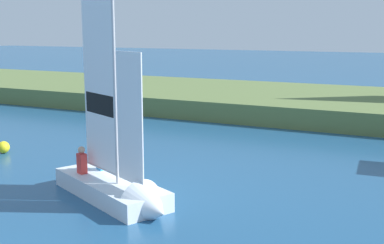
{
  "coord_description": "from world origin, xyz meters",
  "views": [
    {
      "loc": [
        8.03,
        -3.88,
        4.58
      ],
      "look_at": [
        0.12,
        12.24,
        1.2
      ],
      "focal_mm": 46.43,
      "sensor_mm": 36.0,
      "label": 1
    }
  ],
  "objects": [
    {
      "name": "shore_bank",
      "position": [
        0.0,
        23.67,
        0.5
      ],
      "size": [
        80.0,
        10.77,
        1.01
      ],
      "primitive_type": "cube",
      "color": "#5B703D",
      "rests_on": "ground"
    },
    {
      "name": "sailboat",
      "position": [
        0.83,
        6.61,
        0.49
      ],
      "size": [
        4.69,
        3.13,
        6.33
      ],
      "rotation": [
        0.0,
        0.0,
        -0.44
      ],
      "color": "silver",
      "rests_on": "ground"
    },
    {
      "name": "channel_buoy",
      "position": [
        -6.24,
        9.21,
        0.23
      ],
      "size": [
        0.45,
        0.45,
        0.45
      ],
      "primitive_type": "sphere",
      "color": "yellow",
      "rests_on": "ground"
    }
  ]
}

